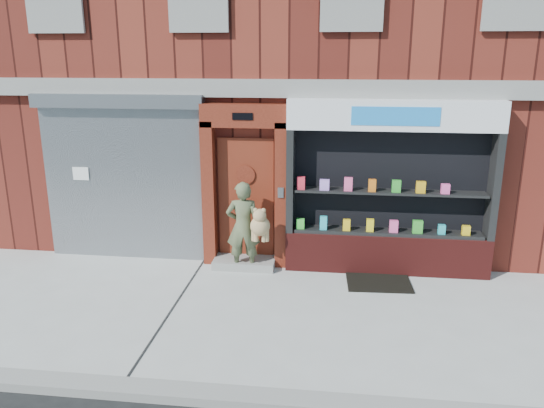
# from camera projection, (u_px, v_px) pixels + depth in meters

# --- Properties ---
(ground) EXTENTS (80.00, 80.00, 0.00)m
(ground) POSITION_uv_depth(u_px,v_px,m) (275.00, 313.00, 7.88)
(ground) COLOR #9E9E99
(ground) RESTS_ON ground
(curb) EXTENTS (60.00, 0.30, 0.12)m
(curb) POSITION_uv_depth(u_px,v_px,m) (252.00, 399.00, 5.81)
(curb) COLOR gray
(curb) RESTS_ON ground
(building) EXTENTS (12.00, 8.16, 8.00)m
(building) POSITION_uv_depth(u_px,v_px,m) (305.00, 41.00, 12.51)
(building) COLOR #4E1711
(building) RESTS_ON ground
(shutter_bay) EXTENTS (3.10, 0.30, 3.04)m
(shutter_bay) POSITION_uv_depth(u_px,v_px,m) (123.00, 168.00, 9.61)
(shutter_bay) COLOR gray
(shutter_bay) RESTS_ON ground
(red_door_bay) EXTENTS (1.52, 0.58, 2.90)m
(red_door_bay) POSITION_uv_depth(u_px,v_px,m) (245.00, 186.00, 9.35)
(red_door_bay) COLOR #4B160C
(red_door_bay) RESTS_ON ground
(pharmacy_bay) EXTENTS (3.50, 0.41, 3.00)m
(pharmacy_bay) POSITION_uv_depth(u_px,v_px,m) (389.00, 196.00, 9.03)
(pharmacy_bay) COLOR #531613
(pharmacy_bay) RESTS_ON ground
(woman) EXTENTS (0.81, 0.56, 1.62)m
(woman) POSITION_uv_depth(u_px,v_px,m) (245.00, 226.00, 9.20)
(woman) COLOR #525A3B
(woman) RESTS_ON ground
(doormat) EXTENTS (1.09, 0.79, 0.03)m
(doormat) POSITION_uv_depth(u_px,v_px,m) (379.00, 283.00, 8.88)
(doormat) COLOR black
(doormat) RESTS_ON ground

